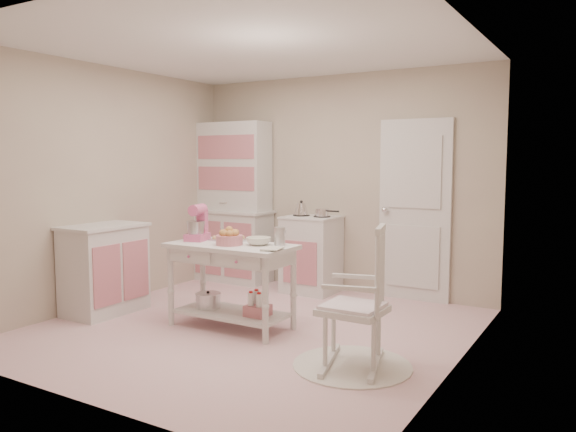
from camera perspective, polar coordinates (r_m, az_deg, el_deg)
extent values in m
plane|color=pink|center=(5.40, -3.75, -11.35)|extent=(3.80, 3.80, 0.00)
cube|color=white|center=(5.27, -3.94, 16.82)|extent=(3.80, 3.80, 0.04)
cube|color=#C1B79D|center=(6.82, 5.25, 3.29)|extent=(3.80, 0.04, 2.60)
cube|color=#C1B79D|center=(3.77, -20.44, 1.05)|extent=(3.80, 0.04, 2.60)
cube|color=#C1B79D|center=(6.44, -17.92, 2.90)|extent=(0.04, 3.80, 2.60)
cube|color=#C1B79D|center=(4.39, 17.08, 1.76)|extent=(0.04, 3.80, 2.60)
cube|color=silver|center=(6.46, 12.74, 0.56)|extent=(0.82, 0.05, 2.04)
cube|color=silver|center=(7.37, -5.66, 1.44)|extent=(1.06, 0.50, 2.08)
cube|color=silver|center=(6.75, 2.39, -3.88)|extent=(0.62, 0.57, 0.92)
cube|color=silver|center=(6.14, -18.15, -5.13)|extent=(0.54, 0.84, 0.92)
cylinder|color=white|center=(4.50, 6.55, -14.85)|extent=(0.92, 0.92, 0.01)
cube|color=silver|center=(4.34, 6.63, -8.10)|extent=(0.65, 0.82, 1.10)
cube|color=silver|center=(5.36, -5.79, -7.08)|extent=(1.20, 0.60, 0.80)
cube|color=#D4598C|center=(5.54, -9.22, -0.73)|extent=(0.26, 0.32, 0.34)
cube|color=silver|center=(5.52, -5.97, -2.41)|extent=(0.34, 0.24, 0.02)
cylinder|color=#C5717C|center=(5.23, -5.99, -2.45)|extent=(0.25, 0.25, 0.09)
imported|color=silver|center=(5.20, -3.00, -2.57)|extent=(0.23, 0.23, 0.07)
cylinder|color=silver|center=(5.16, -0.85, -2.07)|extent=(0.10, 0.10, 0.17)
imported|color=silver|center=(4.93, -2.45, -3.32)|extent=(0.19, 0.24, 0.02)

